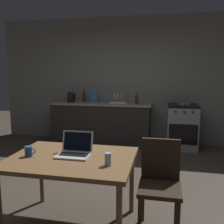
{
  "coord_description": "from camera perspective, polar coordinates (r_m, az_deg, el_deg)",
  "views": [
    {
      "loc": [
        0.85,
        -2.97,
        1.55
      ],
      "look_at": [
        0.03,
        0.97,
        0.91
      ],
      "focal_mm": 40.12,
      "sensor_mm": 36.0,
      "label": 1
    }
  ],
  "objects": [
    {
      "name": "chair",
      "position": [
        2.57,
        10.88,
        -14.79
      ],
      "size": [
        0.4,
        0.4,
        0.9
      ],
      "rotation": [
        0.0,
        0.0,
        0.06
      ],
      "color": "#2D2116",
      "rests_on": "ground_plane"
    },
    {
      "name": "dish_rack",
      "position": [
        5.32,
        1.53,
        2.56
      ],
      "size": [
        0.34,
        0.26,
        0.21
      ],
      "color": "silver",
      "rests_on": "kitchen_counter"
    },
    {
      "name": "ground_plane",
      "position": [
        3.46,
        -3.9,
        -17.65
      ],
      "size": [
        12.0,
        12.0,
        0.0
      ],
      "primitive_type": "plane",
      "color": "#473D33"
    },
    {
      "name": "back_wall",
      "position": [
        5.58,
        6.2,
        7.12
      ],
      "size": [
        6.4,
        0.1,
        2.74
      ],
      "primitive_type": "cube",
      "color": "gray",
      "rests_on": "ground_plane"
    },
    {
      "name": "frying_pan",
      "position": [
        5.22,
        16.2,
        1.84
      ],
      "size": [
        0.24,
        0.41,
        0.05
      ],
      "color": "gray",
      "rests_on": "stove_oven"
    },
    {
      "name": "cereal_box",
      "position": [
        5.45,
        -4.04,
        3.66
      ],
      "size": [
        0.13,
        0.05,
        0.28
      ],
      "color": "#3372B2",
      "rests_on": "kitchen_counter"
    },
    {
      "name": "electric_kettle",
      "position": [
        5.6,
        -9.34,
        3.35
      ],
      "size": [
        0.19,
        0.16,
        0.22
      ],
      "color": "black",
      "rests_on": "kitchen_counter"
    },
    {
      "name": "stove_oven",
      "position": [
        5.32,
        15.71,
        -3.22
      ],
      "size": [
        0.6,
        0.62,
        0.91
      ],
      "color": "gray",
      "rests_on": "ground_plane"
    },
    {
      "name": "drinking_glass",
      "position": [
        2.24,
        -0.91,
        -10.71
      ],
      "size": [
        0.06,
        0.06,
        0.11
      ],
      "color": "#99B7C6",
      "rests_on": "dining_table"
    },
    {
      "name": "bottle_b",
      "position": [
        5.58,
        -6.4,
        3.69
      ],
      "size": [
        0.07,
        0.07,
        0.28
      ],
      "color": "#2D2D33",
      "rests_on": "kitchen_counter"
    },
    {
      "name": "bottle",
      "position": [
        5.2,
        5.63,
        3.13
      ],
      "size": [
        0.07,
        0.07,
        0.24
      ],
      "color": "#2D2D33",
      "rests_on": "kitchen_counter"
    },
    {
      "name": "dining_table",
      "position": [
        2.53,
        -9.15,
        -11.57
      ],
      "size": [
        1.21,
        0.91,
        0.74
      ],
      "color": "brown",
      "rests_on": "ground_plane"
    },
    {
      "name": "kitchen_counter",
      "position": [
        5.47,
        -2.43,
        -2.53
      ],
      "size": [
        2.16,
        0.64,
        0.91
      ],
      "color": "#282623",
      "rests_on": "ground_plane"
    },
    {
      "name": "coffee_mug",
      "position": [
        2.6,
        -18.44,
        -8.49
      ],
      "size": [
        0.11,
        0.07,
        0.1
      ],
      "color": "#264C8C",
      "rests_on": "dining_table"
    },
    {
      "name": "laptop",
      "position": [
        2.53,
        -8.44,
        -8.74
      ],
      "size": [
        0.32,
        0.27,
        0.22
      ],
      "rotation": [
        0.0,
        0.0,
        0.14
      ],
      "color": "silver",
      "rests_on": "dining_table"
    }
  ]
}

